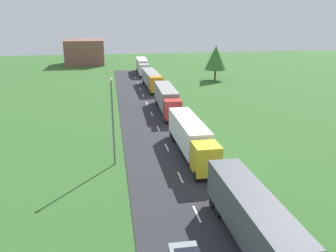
{
  "coord_description": "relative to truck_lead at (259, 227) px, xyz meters",
  "views": [
    {
      "loc": [
        -6.1,
        -4.35,
        14.74
      ],
      "look_at": [
        0.71,
        36.42,
        1.59
      ],
      "focal_mm": 37.1,
      "sensor_mm": 36.0,
      "label": 1
    }
  ],
  "objects": [
    {
      "name": "lane_marking_centre",
      "position": [
        -2.61,
        9.04,
        -2.12
      ],
      "size": [
        0.16,
        122.77,
        0.01
      ],
      "color": "white",
      "rests_on": "road"
    },
    {
      "name": "truck_second",
      "position": [
        -0.31,
        17.39,
        -0.02
      ],
      "size": [
        2.66,
        13.91,
        3.66
      ],
      "color": "yellow",
      "rests_on": "road"
    },
    {
      "name": "distant_building",
      "position": [
        -16.22,
        97.4,
        1.61
      ],
      "size": [
        11.85,
        12.3,
        7.58
      ],
      "primitive_type": "cube",
      "color": "brown",
      "rests_on": "ground"
    },
    {
      "name": "tree_oak",
      "position": [
        16.13,
        62.59,
        3.09
      ],
      "size": [
        5.13,
        5.13,
        8.11
      ],
      "color": "#513823",
      "rests_on": "ground"
    },
    {
      "name": "truck_lead",
      "position": [
        0.0,
        0.0,
        0.0
      ],
      "size": [
        2.67,
        14.73,
        3.72
      ],
      "color": "white",
      "rests_on": "road"
    },
    {
      "name": "lamppost_second",
      "position": [
        -8.69,
        16.17,
        2.81
      ],
      "size": [
        0.36,
        0.36,
        9.02
      ],
      "color": "slate",
      "rests_on": "ground"
    },
    {
      "name": "road",
      "position": [
        -2.61,
        11.33,
        -2.15
      ],
      "size": [
        10.0,
        140.0,
        0.06
      ],
      "primitive_type": "cube",
      "color": "#2B2B30",
      "rests_on": "ground"
    },
    {
      "name": "truck_third",
      "position": [
        0.01,
        35.92,
        0.03
      ],
      "size": [
        2.77,
        13.94,
        3.76
      ],
      "color": "red",
      "rests_on": "road"
    },
    {
      "name": "truck_fourth",
      "position": [
        -0.14,
        54.8,
        -0.1
      ],
      "size": [
        2.83,
        14.29,
        3.46
      ],
      "color": "orange",
      "rests_on": "road"
    },
    {
      "name": "truck_fifth",
      "position": [
        -0.24,
        74.88,
        0.02
      ],
      "size": [
        2.7,
        13.39,
        3.77
      ],
      "color": "white",
      "rests_on": "road"
    }
  ]
}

